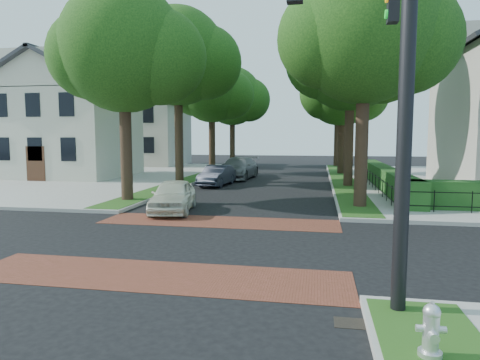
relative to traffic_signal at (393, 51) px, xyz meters
name	(u,v)px	position (x,y,z in m)	size (l,w,h in m)	color
ground	(196,242)	(-4.89, 4.41, -4.71)	(120.00, 120.00, 0.00)	black
sidewalk_nw	(32,175)	(-24.39, 23.41, -4.63)	(30.00, 30.00, 0.15)	gray
crosswalk_far	(219,222)	(-4.89, 7.61, -4.70)	(9.00, 2.20, 0.01)	brown
crosswalk_near	(157,276)	(-4.89, 1.21, -4.70)	(9.00, 2.20, 0.01)	brown
storm_drain	(353,323)	(-0.59, -0.59, -4.70)	(0.65, 0.45, 0.01)	black
grass_strip_ne	(342,179)	(0.51, 23.51, -4.55)	(1.60, 29.80, 0.02)	#264A15
grass_strip_nw	(198,177)	(-10.29, 23.51, -4.55)	(1.60, 29.80, 0.02)	#264A15
tree_right_near	(367,34)	(0.72, 11.65, 2.92)	(7.75, 6.67, 10.66)	black
tree_right_mid	(353,58)	(0.72, 19.66, 3.28)	(8.25, 7.09, 11.22)	black
tree_right_far	(344,91)	(0.71, 28.64, 2.20)	(7.25, 6.23, 9.74)	black
tree_right_back	(339,97)	(0.72, 37.64, 2.56)	(7.50, 6.45, 10.20)	black
tree_left_near	(128,51)	(-10.28, 11.64, 2.56)	(7.50, 6.45, 10.20)	black
tree_left_mid	(181,58)	(-10.28, 19.66, 3.64)	(8.00, 6.88, 11.48)	black
tree_left_far	(213,91)	(-10.29, 28.63, 2.41)	(7.00, 6.02, 9.86)	black
tree_left_back	(234,97)	(-10.28, 37.65, 2.70)	(7.75, 6.66, 10.44)	black
hedge_main_road	(385,177)	(2.81, 19.41, -3.96)	(1.00, 18.00, 1.20)	#1E4116
fence_main_road	(371,179)	(2.01, 19.41, -4.11)	(0.06, 18.00, 0.90)	black
house_left_near	(67,113)	(-20.38, 22.41, 0.33)	(10.00, 9.00, 10.14)	beige
house_left_far	(141,120)	(-20.38, 36.41, 0.33)	(10.00, 9.00, 10.14)	#BAB5A7
traffic_signal	(393,51)	(0.00, 0.00, 0.00)	(2.17, 2.00, 8.00)	black
parked_car_front	(173,196)	(-7.34, 9.41, -4.01)	(1.64, 4.08, 1.39)	silver
parked_car_middle	(217,176)	(-7.74, 19.10, -4.04)	(1.42, 4.08, 1.34)	#1C212B
parked_car_rear	(238,168)	(-7.23, 23.88, -3.89)	(2.28, 5.62, 1.63)	slate
fire_hydrant	(431,331)	(0.36, -1.85, -4.17)	(0.41, 0.39, 0.80)	silver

